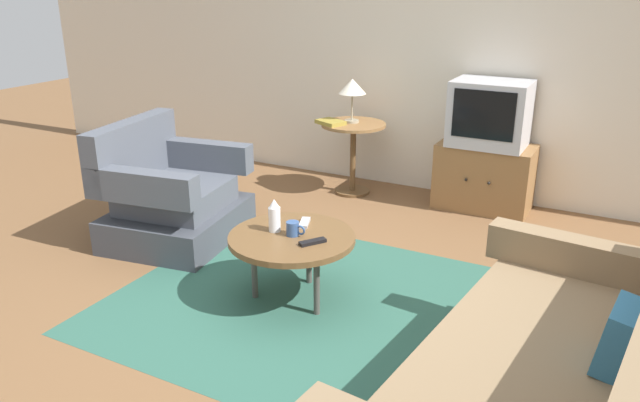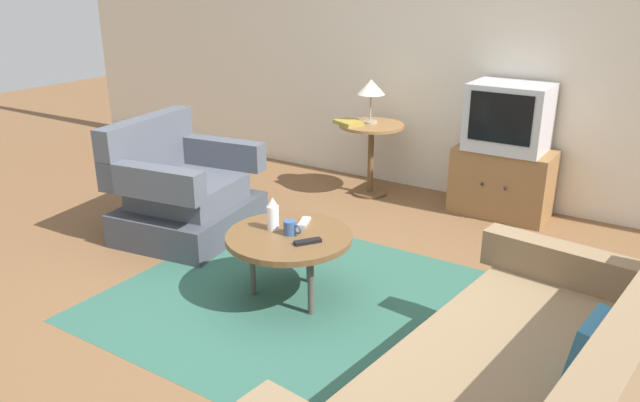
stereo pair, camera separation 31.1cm
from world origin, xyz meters
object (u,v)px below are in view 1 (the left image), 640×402
object	(u,v)px
television	(490,113)
tv_remote_dark	(313,242)
mug	(293,229)
tv_remote_silver	(304,223)
couch	(544,394)
side_table	(353,143)
tv_stand	(484,177)
coffee_table	(292,240)
armchair	(170,199)
vase	(274,216)
book	(331,122)
table_lamp	(352,88)

from	to	relation	value
television	tv_remote_dark	distance (m)	2.17
mug	tv_remote_silver	world-z (taller)	mug
couch	side_table	world-z (taller)	couch
tv_stand	tv_remote_dark	world-z (taller)	tv_stand
coffee_table	tv_remote_dark	bearing A→B (deg)	-16.06
armchair	vase	distance (m)	1.20
tv_stand	book	size ratio (longest dim) A/B	2.71
couch	television	size ratio (longest dim) A/B	3.33
table_lamp	mug	xyz separation A→B (m)	(0.53, -1.92, -0.47)
couch	television	distance (m)	2.86
couch	mug	xyz separation A→B (m)	(-1.50, 0.62, 0.18)
coffee_table	tv_remote_silver	world-z (taller)	tv_remote_silver
coffee_table	armchair	bearing A→B (deg)	162.88
armchair	couch	world-z (taller)	armchair
side_table	book	xyz separation A→B (m)	(-0.16, -0.13, 0.19)
tv_remote_silver	book	size ratio (longest dim) A/B	0.57
armchair	mug	world-z (taller)	armchair
armchair	book	distance (m)	1.55
armchair	mug	size ratio (longest dim) A/B	8.77
tv_stand	television	size ratio (longest dim) A/B	1.28
table_lamp	tv_remote_dark	bearing A→B (deg)	-70.85
television	book	world-z (taller)	television
book	armchair	bearing A→B (deg)	-89.91
tv_remote_dark	side_table	bearing A→B (deg)	-127.05
side_table	vase	size ratio (longest dim) A/B	3.17
couch	tv_remote_silver	size ratio (longest dim) A/B	12.38
mug	book	distance (m)	1.89
table_lamp	vase	xyz separation A→B (m)	(0.40, -1.91, -0.42)
armchair	coffee_table	xyz separation A→B (m)	(1.24, -0.38, 0.08)
book	television	bearing A→B (deg)	35.50
television	couch	bearing A→B (deg)	-71.56
table_lamp	side_table	bearing A→B (deg)	-38.46
mug	tv_remote_dark	distance (m)	0.16
coffee_table	tv_remote_silver	distance (m)	0.18
table_lamp	tv_remote_silver	distance (m)	1.88
vase	couch	bearing A→B (deg)	-21.20
television	mug	size ratio (longest dim) A/B	4.94
tv_stand	armchair	bearing A→B (deg)	-138.16
couch	book	world-z (taller)	couch
television	book	distance (m)	1.30
couch	side_table	xyz separation A→B (m)	(-2.00, 2.52, 0.18)
couch	table_lamp	distance (m)	3.31
table_lamp	armchair	bearing A→B (deg)	-115.17
side_table	tv_stand	world-z (taller)	side_table
couch	coffee_table	world-z (taller)	couch
television	table_lamp	size ratio (longest dim) A/B	1.58
tv_stand	table_lamp	size ratio (longest dim) A/B	2.02
tv_stand	tv_remote_dark	bearing A→B (deg)	-102.28
armchair	vase	bearing A→B (deg)	63.11
book	tv_remote_dark	bearing A→B (deg)	-42.65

